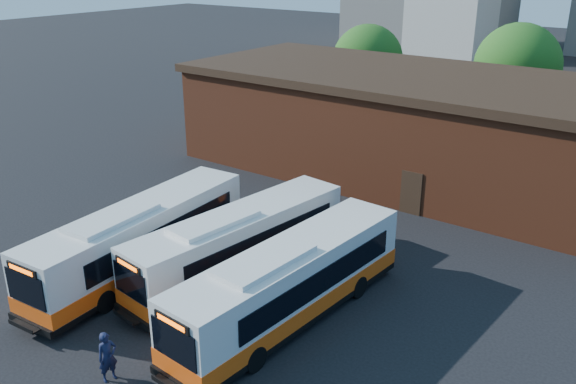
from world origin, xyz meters
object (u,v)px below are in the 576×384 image
Objects in this scene: bus_east at (290,286)px; transit_worker at (108,357)px; bus_mideast at (239,246)px; bus_midwest at (140,241)px.

bus_east is 6.65× the size of transit_worker.
bus_east is (3.83, -1.52, 0.05)m from bus_mideast.
transit_worker is at bearing -53.81° from bus_midwest.
transit_worker is (-2.71, -6.46, -0.56)m from bus_east.
bus_midwest is at bearing -169.91° from bus_east.
bus_east is 7.03m from transit_worker.
bus_midwest is 7.43m from transit_worker.
bus_midwest is 4.38m from bus_mideast.
bus_midwest reaches higher than bus_mideast.
bus_mideast is 0.97× the size of bus_east.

